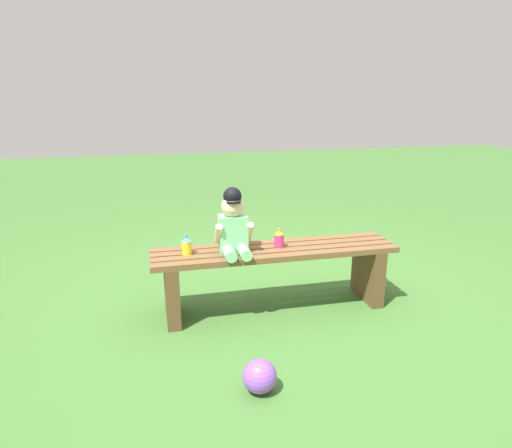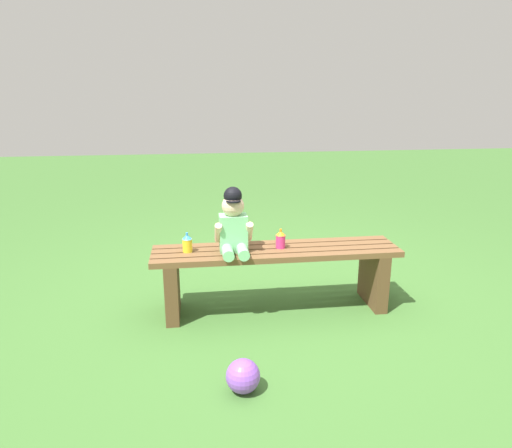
% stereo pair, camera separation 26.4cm
% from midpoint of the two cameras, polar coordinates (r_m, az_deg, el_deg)
% --- Properties ---
extents(ground_plane, '(16.00, 16.00, 0.00)m').
position_cam_midpoint_polar(ground_plane, '(3.09, -0.22, -10.31)').
color(ground_plane, '#3D6B2D').
extents(park_bench, '(1.55, 0.34, 0.42)m').
position_cam_midpoint_polar(park_bench, '(2.98, -0.23, -5.42)').
color(park_bench, brown).
rests_on(park_bench, ground_plane).
extents(child_figure, '(0.23, 0.27, 0.40)m').
position_cam_midpoint_polar(child_figure, '(2.81, -5.50, -0.13)').
color(child_figure, '#7FCC8C').
rests_on(child_figure, park_bench).
extents(sippy_cup_left, '(0.06, 0.06, 0.12)m').
position_cam_midpoint_polar(sippy_cup_left, '(2.86, -11.17, -2.59)').
color(sippy_cup_left, yellow).
rests_on(sippy_cup_left, park_bench).
extents(sippy_cup_right, '(0.06, 0.06, 0.12)m').
position_cam_midpoint_polar(sippy_cup_right, '(2.93, 0.28, -1.80)').
color(sippy_cup_right, '#E5337F').
rests_on(sippy_cup_right, park_bench).
extents(toy_ball, '(0.16, 0.16, 0.16)m').
position_cam_midpoint_polar(toy_ball, '(2.29, -3.02, -18.29)').
color(toy_ball, '#8C4CCC').
rests_on(toy_ball, ground_plane).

